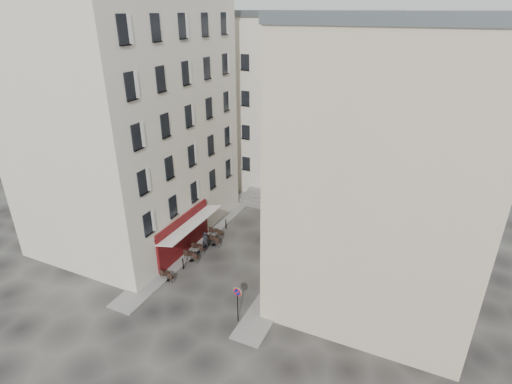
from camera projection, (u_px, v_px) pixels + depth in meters
The scene contains 18 objects.
ground at pixel (226, 272), 31.09m from camera, with size 90.00×90.00×0.00m, color black.
sidewalk_left at pixel (203, 235), 36.08m from camera, with size 2.00×22.00×0.12m, color slate.
sidewalk_right at pixel (293, 265), 31.83m from camera, with size 2.00×18.00×0.12m, color slate.
building_left at pixel (129, 119), 33.26m from camera, with size 12.20×16.20×20.60m.
building_right at pixel (388, 166), 26.11m from camera, with size 12.20×14.20×18.60m.
building_back at pixel (299, 104), 43.28m from camera, with size 18.20×10.20×18.60m.
cafe_storefront at pixel (185, 234), 32.78m from camera, with size 1.74×7.30×3.50m.
stone_steps at pixel (284, 203), 41.31m from camera, with size 9.00×3.15×0.80m.
bollard_near at pixel (183, 263), 31.28m from camera, with size 0.12×0.12×0.98m.
bollard_mid at pixel (206, 242), 34.17m from camera, with size 0.12×0.12×0.98m.
bollard_far at pixel (226, 224), 37.06m from camera, with size 0.12×0.12×0.98m.
no_parking_sign at pixel (237, 298), 25.46m from camera, with size 0.60×0.14×2.65m.
bistro_table_a at pixel (167, 276), 29.96m from camera, with size 1.19×0.56×0.84m.
bistro_table_b at pixel (192, 256), 32.28m from camera, with size 1.34×0.63×0.94m.
bistro_table_c at pixel (198, 248), 33.47m from camera, with size 1.23×0.57×0.86m.
bistro_table_d at pixel (214, 240), 34.45m from camera, with size 1.39×0.65×0.98m.
bistro_table_e at pixel (216, 233), 35.68m from camera, with size 1.34×0.63×0.94m.
pedestrian at pixel (205, 240), 33.86m from camera, with size 0.59×0.39×1.62m, color black.
Camera 1 is at (12.87, -22.31, 18.65)m, focal length 28.00 mm.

